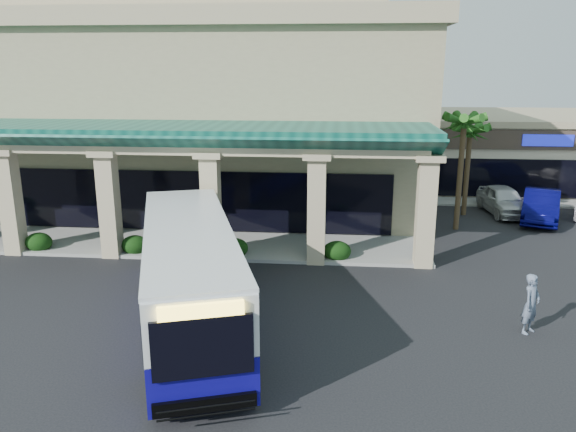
# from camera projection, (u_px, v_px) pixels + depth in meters

# --- Properties ---
(ground) EXTENTS (110.00, 110.00, 0.00)m
(ground) POSITION_uv_depth(u_px,v_px,m) (265.00, 312.00, 19.27)
(ground) COLOR black
(main_building) EXTENTS (30.80, 14.80, 11.35)m
(main_building) POSITION_uv_depth(u_px,v_px,m) (168.00, 109.00, 33.89)
(main_building) COLOR tan
(main_building) RESTS_ON ground
(arcade) EXTENTS (30.00, 6.20, 5.70)m
(arcade) POSITION_uv_depth(u_px,v_px,m) (112.00, 186.00, 25.78)
(arcade) COLOR #0C493F
(arcade) RESTS_ON ground
(strip_mall) EXTENTS (22.50, 12.50, 4.90)m
(strip_mall) POSITION_uv_depth(u_px,v_px,m) (559.00, 149.00, 40.09)
(strip_mall) COLOR beige
(strip_mall) RESTS_ON ground
(palm_0) EXTENTS (2.40, 2.40, 6.60)m
(palm_0) POSITION_uv_depth(u_px,v_px,m) (461.00, 166.00, 28.23)
(palm_0) COLOR #1F5316
(palm_0) RESTS_ON ground
(palm_1) EXTENTS (2.40, 2.40, 5.80)m
(palm_1) POSITION_uv_depth(u_px,v_px,m) (468.00, 164.00, 31.12)
(palm_1) COLOR #1F5316
(palm_1) RESTS_ON ground
(broadleaf_tree) EXTENTS (2.60, 2.60, 4.81)m
(broadleaf_tree) POSITION_uv_depth(u_px,v_px,m) (419.00, 158.00, 36.24)
(broadleaf_tree) COLOR black
(broadleaf_tree) RESTS_ON ground
(transit_bus) EXTENTS (6.24, 12.02, 3.28)m
(transit_bus) POSITION_uv_depth(u_px,v_px,m) (190.00, 276.00, 18.09)
(transit_bus) COLOR #100A87
(transit_bus) RESTS_ON ground
(pedestrian) EXTENTS (0.83, 0.84, 1.95)m
(pedestrian) POSITION_uv_depth(u_px,v_px,m) (531.00, 304.00, 17.58)
(pedestrian) COLOR slate
(pedestrian) RESTS_ON ground
(car_silver) EXTENTS (2.34, 4.85, 1.60)m
(car_silver) POSITION_uv_depth(u_px,v_px,m) (503.00, 200.00, 31.89)
(car_silver) COLOR silver
(car_silver) RESTS_ON ground
(car_white) EXTENTS (3.40, 5.43, 1.69)m
(car_white) POSITION_uv_depth(u_px,v_px,m) (541.00, 206.00, 30.38)
(car_white) COLOR #06064E
(car_white) RESTS_ON ground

